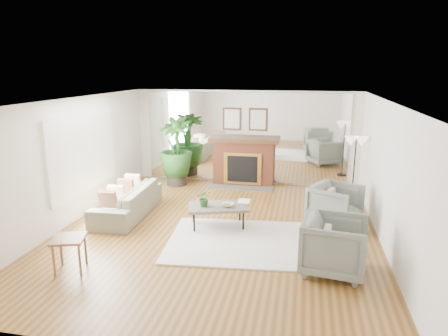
% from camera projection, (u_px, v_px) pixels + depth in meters
% --- Properties ---
extents(ground, '(7.00, 7.00, 0.00)m').
position_uv_depth(ground, '(218.00, 231.00, 7.73)').
color(ground, brown).
rests_on(ground, ground).
extents(wall_left, '(0.02, 7.00, 2.50)m').
position_uv_depth(wall_left, '(72.00, 161.00, 8.00)').
color(wall_left, silver).
rests_on(wall_left, ground).
extents(wall_right, '(0.02, 7.00, 2.50)m').
position_uv_depth(wall_right, '(387.00, 177.00, 6.85)').
color(wall_right, silver).
rests_on(wall_right, ground).
extents(wall_back, '(6.00, 0.02, 2.50)m').
position_uv_depth(wall_back, '(245.00, 137.00, 10.74)').
color(wall_back, silver).
rests_on(wall_back, ground).
extents(mirror_panel, '(5.40, 0.04, 2.40)m').
position_uv_depth(mirror_panel, '(245.00, 138.00, 10.72)').
color(mirror_panel, silver).
rests_on(mirror_panel, wall_back).
extents(window_panel, '(0.04, 2.40, 1.50)m').
position_uv_depth(window_panel, '(84.00, 152.00, 8.35)').
color(window_panel, '#B2E09E').
rests_on(window_panel, wall_left).
extents(fireplace, '(1.85, 0.83, 2.05)m').
position_uv_depth(fireplace, '(244.00, 161.00, 10.67)').
color(fireplace, brown).
rests_on(fireplace, ground).
extents(area_rug, '(3.02, 2.29, 0.03)m').
position_uv_depth(area_rug, '(248.00, 242.00, 7.20)').
color(area_rug, silver).
rests_on(area_rug, ground).
extents(coffee_table, '(1.28, 0.97, 0.45)m').
position_uv_depth(coffee_table, '(218.00, 207.00, 7.81)').
color(coffee_table, '#685C52').
rests_on(coffee_table, ground).
extents(sofa, '(0.91, 2.17, 0.62)m').
position_uv_depth(sofa, '(127.00, 201.00, 8.50)').
color(sofa, slate).
rests_on(sofa, ground).
extents(armchair_back, '(1.21, 1.20, 0.82)m').
position_uv_depth(armchair_back, '(335.00, 205.00, 7.97)').
color(armchair_back, slate).
rests_on(armchair_back, ground).
extents(armchair_front, '(1.09, 1.07, 0.87)m').
position_uv_depth(armchair_front, '(335.00, 245.00, 6.08)').
color(armchair_front, slate).
rests_on(armchair_front, ground).
extents(side_table, '(0.59, 0.59, 0.54)m').
position_uv_depth(side_table, '(69.00, 243.00, 6.13)').
color(side_table, brown).
rests_on(side_table, ground).
extents(potted_ficus, '(1.05, 1.05, 1.84)m').
position_uv_depth(potted_ficus, '(176.00, 149.00, 10.57)').
color(potted_ficus, black).
rests_on(potted_ficus, ground).
extents(floor_lamp, '(0.52, 0.29, 1.58)m').
position_uv_depth(floor_lamp, '(356.00, 147.00, 8.91)').
color(floor_lamp, black).
rests_on(floor_lamp, ground).
extents(tabletop_plant, '(0.33, 0.29, 0.33)m').
position_uv_depth(tabletop_plant, '(204.00, 198.00, 7.72)').
color(tabletop_plant, '#2D6425').
rests_on(tabletop_plant, coffee_table).
extents(fruit_bowl, '(0.24, 0.24, 0.06)m').
position_uv_depth(fruit_bowl, '(227.00, 205.00, 7.74)').
color(fruit_bowl, brown).
rests_on(fruit_bowl, coffee_table).
extents(book, '(0.24, 0.32, 0.02)m').
position_uv_depth(book, '(238.00, 201.00, 8.02)').
color(book, brown).
rests_on(book, coffee_table).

